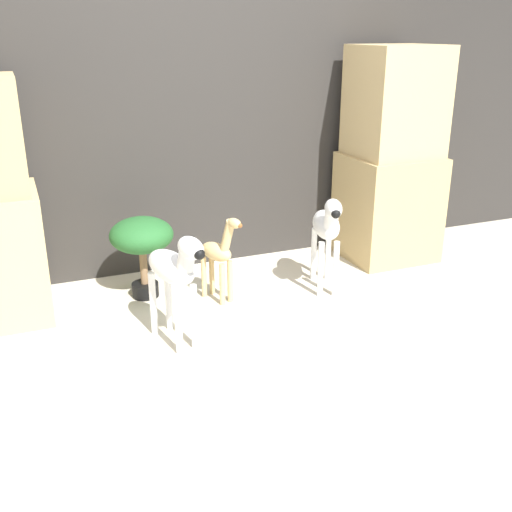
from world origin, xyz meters
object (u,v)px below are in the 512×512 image
(zebra_right, at_px, (327,227))
(zebra_left, at_px, (175,270))
(giraffe_figurine, at_px, (219,255))
(potted_palm_front, at_px, (142,239))

(zebra_right, bearing_deg, zebra_left, -162.67)
(giraffe_figurine, bearing_deg, potted_palm_front, 150.57)
(potted_palm_front, bearing_deg, giraffe_figurine, -29.43)
(giraffe_figurine, xyz_separation_m, potted_palm_front, (-0.43, 0.24, 0.08))
(zebra_left, bearing_deg, zebra_right, 17.33)
(zebra_left, xyz_separation_m, giraffe_figurine, (0.40, 0.45, -0.13))
(zebra_right, bearing_deg, potted_palm_front, 162.78)
(zebra_right, height_order, potted_palm_front, zebra_right)
(zebra_right, distance_m, zebra_left, 1.15)
(zebra_right, height_order, giraffe_figurine, zebra_right)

